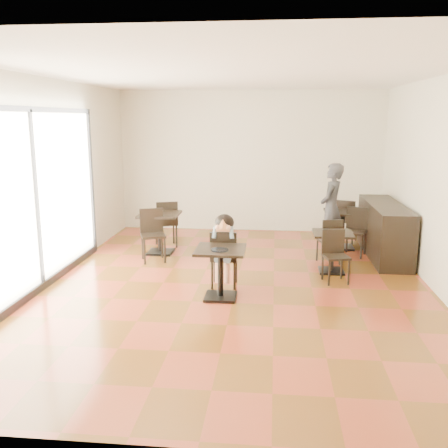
# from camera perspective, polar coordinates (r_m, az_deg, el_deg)

# --- Properties ---
(floor) EXTENTS (6.00, 8.00, 0.01)m
(floor) POSITION_cam_1_polar(r_m,az_deg,el_deg) (7.91, 1.43, -6.99)
(floor) COLOR #923820
(floor) RESTS_ON ground
(ceiling) EXTENTS (6.00, 8.00, 0.01)m
(ceiling) POSITION_cam_1_polar(r_m,az_deg,el_deg) (7.51, 1.56, 16.78)
(ceiling) COLOR white
(ceiling) RESTS_ON floor
(wall_back) EXTENTS (6.00, 0.01, 3.20)m
(wall_back) POSITION_cam_1_polar(r_m,az_deg,el_deg) (11.52, 3.02, 7.14)
(wall_back) COLOR silver
(wall_back) RESTS_ON floor
(wall_front) EXTENTS (6.00, 0.01, 3.20)m
(wall_front) POSITION_cam_1_polar(r_m,az_deg,el_deg) (3.64, -3.31, -3.56)
(wall_front) COLOR silver
(wall_front) RESTS_ON floor
(wall_left) EXTENTS (0.01, 8.00, 3.20)m
(wall_left) POSITION_cam_1_polar(r_m,az_deg,el_deg) (8.33, -19.64, 4.59)
(wall_left) COLOR silver
(wall_left) RESTS_ON floor
(wall_right) EXTENTS (0.01, 8.00, 3.20)m
(wall_right) POSITION_cam_1_polar(r_m,az_deg,el_deg) (7.91, 23.77, 3.91)
(wall_right) COLOR silver
(wall_right) RESTS_ON floor
(storefront_window) EXTENTS (0.04, 4.50, 2.60)m
(storefront_window) POSITION_cam_1_polar(r_m,az_deg,el_deg) (7.89, -20.87, 2.66)
(storefront_window) COLOR white
(storefront_window) RESTS_ON floor
(child_table) EXTENTS (0.71, 0.71, 0.75)m
(child_table) POSITION_cam_1_polar(r_m,az_deg,el_deg) (7.25, -0.40, -5.67)
(child_table) COLOR black
(child_table) RESTS_ON floor
(child_chair) EXTENTS (0.40, 0.40, 0.90)m
(child_chair) POSITION_cam_1_polar(r_m,az_deg,el_deg) (7.75, 0.04, -3.91)
(child_chair) COLOR black
(child_chair) RESTS_ON floor
(child) EXTENTS (0.40, 0.57, 1.13)m
(child) POSITION_cam_1_polar(r_m,az_deg,el_deg) (7.72, 0.04, -3.08)
(child) COLOR gray
(child) RESTS_ON child_chair
(plate) EXTENTS (0.25, 0.25, 0.02)m
(plate) POSITION_cam_1_polar(r_m,az_deg,el_deg) (7.05, -0.50, -2.97)
(plate) COLOR black
(plate) RESTS_ON child_table
(pizza_slice) EXTENTS (0.26, 0.20, 0.06)m
(pizza_slice) POSITION_cam_1_polar(r_m,az_deg,el_deg) (7.44, -0.11, -0.38)
(pizza_slice) COLOR #DFB67D
(pizza_slice) RESTS_ON child
(adult_patron) EXTENTS (0.61, 0.74, 1.74)m
(adult_patron) POSITION_cam_1_polar(r_m,az_deg,el_deg) (9.87, 12.16, 1.79)
(adult_patron) COLOR #343439
(adult_patron) RESTS_ON floor
(cafe_table_mid) EXTENTS (0.79, 0.79, 0.69)m
(cafe_table_mid) POSITION_cam_1_polar(r_m,az_deg,el_deg) (8.67, 12.25, -3.18)
(cafe_table_mid) COLOR black
(cafe_table_mid) RESTS_ON floor
(cafe_table_left) EXTENTS (0.96, 0.96, 0.79)m
(cafe_table_left) POSITION_cam_1_polar(r_m,az_deg,el_deg) (9.71, -7.32, -1.06)
(cafe_table_left) COLOR black
(cafe_table_left) RESTS_ON floor
(cafe_table_back) EXTENTS (0.93, 0.93, 0.76)m
(cafe_table_back) POSITION_cam_1_polar(r_m,az_deg,el_deg) (10.29, 13.37, -0.64)
(cafe_table_back) COLOR black
(cafe_table_back) RESTS_ON floor
(chair_mid_a) EXTENTS (0.45, 0.45, 0.83)m
(chair_mid_a) POSITION_cam_1_polar(r_m,az_deg,el_deg) (9.18, 11.90, -1.86)
(chair_mid_a) COLOR black
(chair_mid_a) RESTS_ON floor
(chair_mid_b) EXTENTS (0.45, 0.45, 0.83)m
(chair_mid_b) POSITION_cam_1_polar(r_m,az_deg,el_deg) (8.12, 12.69, -3.71)
(chair_mid_b) COLOR black
(chair_mid_b) RESTS_ON floor
(chair_left_a) EXTENTS (0.55, 0.55, 0.95)m
(chair_left_a) POSITION_cam_1_polar(r_m,az_deg,el_deg) (10.22, -6.64, 0.07)
(chair_left_a) COLOR black
(chair_left_a) RESTS_ON floor
(chair_left_b) EXTENTS (0.55, 0.55, 0.95)m
(chair_left_b) POSITION_cam_1_polar(r_m,az_deg,el_deg) (9.17, -8.10, -1.35)
(chair_left_b) COLOR black
(chair_left_b) RESTS_ON floor
(chair_back_a) EXTENTS (0.53, 0.53, 0.91)m
(chair_back_a) POSITION_cam_1_polar(r_m,az_deg,el_deg) (10.83, 13.83, 0.38)
(chair_back_a) COLOR black
(chair_back_a) RESTS_ON floor
(chair_back_b) EXTENTS (0.53, 0.53, 0.91)m
(chair_back_b) POSITION_cam_1_polar(r_m,az_deg,el_deg) (9.77, 14.70, -0.92)
(chair_back_b) COLOR black
(chair_back_b) RESTS_ON floor
(service_counter) EXTENTS (0.60, 2.40, 1.00)m
(service_counter) POSITION_cam_1_polar(r_m,az_deg,el_deg) (9.91, 17.84, -0.66)
(service_counter) COLOR black
(service_counter) RESTS_ON floor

